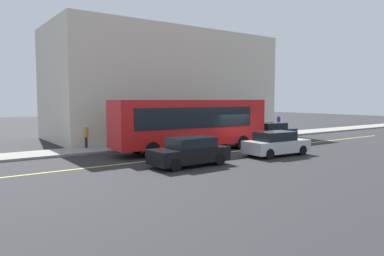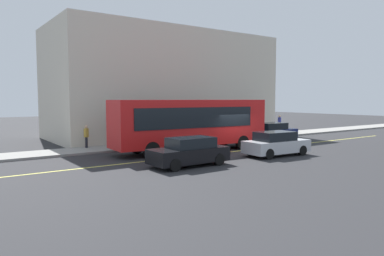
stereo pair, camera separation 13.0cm
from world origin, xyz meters
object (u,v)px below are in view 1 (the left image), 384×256
(car_black, at_px, (190,152))
(traffic_light, at_px, (189,112))
(pedestrian_near_storefront, at_px, (86,135))
(pedestrian_mid_block, at_px, (279,122))
(pedestrian_by_curb, at_px, (202,129))
(car_silver, at_px, (276,144))
(car_navy, at_px, (272,132))
(bus, at_px, (192,122))

(car_black, bearing_deg, traffic_light, 55.20)
(pedestrian_near_storefront, bearing_deg, pedestrian_mid_block, 0.03)
(pedestrian_by_curb, bearing_deg, pedestrian_near_storefront, 175.94)
(car_black, xyz_separation_m, pedestrian_by_curb, (7.07, 8.35, 0.35))
(pedestrian_near_storefront, xyz_separation_m, pedestrian_by_curb, (9.56, -0.68, -0.00))
(pedestrian_mid_block, relative_size, pedestrian_near_storefront, 1.14)
(traffic_light, bearing_deg, car_silver, -81.34)
(car_navy, xyz_separation_m, pedestrian_mid_block, (4.75, 3.45, 0.49))
(bus, relative_size, car_black, 2.60)
(pedestrian_by_curb, bearing_deg, bus, -133.81)
(bus, distance_m, car_black, 5.48)
(car_silver, xyz_separation_m, pedestrian_near_storefront, (-8.93, 9.31, 0.35))
(car_navy, height_order, car_black, same)
(bus, xyz_separation_m, pedestrian_near_storefront, (-5.67, 4.74, -0.90))
(bus, relative_size, car_navy, 2.60)
(bus, distance_m, traffic_light, 3.90)
(car_navy, xyz_separation_m, car_silver, (-6.15, -5.86, 0.00))
(traffic_light, height_order, car_navy, traffic_light)
(traffic_light, bearing_deg, car_navy, -15.01)
(car_silver, relative_size, car_black, 1.02)
(pedestrian_mid_block, bearing_deg, bus, -161.44)
(car_silver, bearing_deg, pedestrian_near_storefront, 133.80)
(car_silver, relative_size, pedestrian_mid_block, 2.45)
(bus, bearing_deg, car_black, -126.58)
(traffic_light, xyz_separation_m, pedestrian_near_storefront, (-7.73, 1.48, -1.44))
(bus, distance_m, car_navy, 9.57)
(car_silver, bearing_deg, pedestrian_mid_block, 40.55)
(traffic_light, distance_m, pedestrian_mid_block, 12.24)
(bus, xyz_separation_m, pedestrian_by_curb, (3.89, 4.06, -0.90))
(pedestrian_near_storefront, bearing_deg, pedestrian_by_curb, -4.06)
(car_navy, height_order, car_silver, same)
(traffic_light, bearing_deg, pedestrian_near_storefront, 169.20)
(car_silver, bearing_deg, car_black, 177.49)
(car_navy, xyz_separation_m, car_black, (-12.58, -5.58, 0.00))
(car_black, bearing_deg, pedestrian_near_storefront, 105.40)
(car_black, height_order, pedestrian_by_curb, pedestrian_by_curb)
(car_silver, xyz_separation_m, pedestrian_mid_block, (10.89, 9.32, 0.49))
(car_black, bearing_deg, car_silver, -2.51)
(car_silver, height_order, car_black, same)
(car_black, relative_size, pedestrian_near_storefront, 2.74)
(traffic_light, distance_m, pedestrian_near_storefront, 8.00)
(car_navy, distance_m, pedestrian_by_curb, 6.17)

